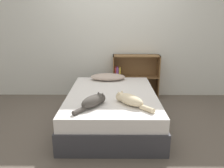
# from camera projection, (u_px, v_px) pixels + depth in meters

# --- Properties ---
(ground_plane) EXTENTS (8.00, 8.00, 0.00)m
(ground_plane) POSITION_uv_depth(u_px,v_px,m) (112.00, 122.00, 3.39)
(ground_plane) COLOR brown
(wall_back) EXTENTS (8.00, 0.06, 2.50)m
(wall_back) POSITION_uv_depth(u_px,v_px,m) (112.00, 34.00, 4.25)
(wall_back) COLOR silver
(wall_back) RESTS_ON ground_plane
(bed) EXTENTS (1.33, 1.83, 0.48)m
(bed) POSITION_uv_depth(u_px,v_px,m) (112.00, 108.00, 3.32)
(bed) COLOR #333338
(bed) RESTS_ON ground_plane
(pillow) EXTENTS (0.62, 0.34, 0.11)m
(pillow) POSITION_uv_depth(u_px,v_px,m) (108.00, 77.00, 3.92)
(pillow) COLOR #B29E8E
(pillow) RESTS_ON bed
(cat_light) EXTENTS (0.49, 0.51, 0.14)m
(cat_light) POSITION_uv_depth(u_px,v_px,m) (129.00, 100.00, 2.81)
(cat_light) COLOR beige
(cat_light) RESTS_ON bed
(cat_dark) EXTENTS (0.39, 0.48, 0.15)m
(cat_dark) POSITION_uv_depth(u_px,v_px,m) (94.00, 101.00, 2.75)
(cat_dark) COLOR #47423D
(cat_dark) RESTS_ON bed
(bookshelf) EXTENTS (0.90, 0.26, 0.86)m
(bookshelf) POSITION_uv_depth(u_px,v_px,m) (134.00, 76.00, 4.36)
(bookshelf) COLOR brown
(bookshelf) RESTS_ON ground_plane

